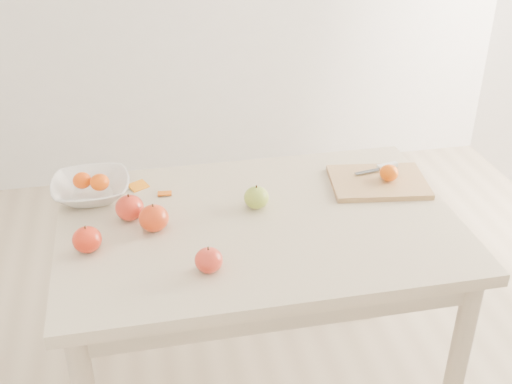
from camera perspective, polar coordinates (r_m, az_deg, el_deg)
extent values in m
cube|color=beige|center=(1.95, 0.29, -3.01)|extent=(1.20, 0.80, 0.04)
cylinder|color=#BCAA8E|center=(2.43, -14.13, -7.46)|extent=(0.06, 0.06, 0.71)
cylinder|color=#BCAA8E|center=(2.57, 10.58, -4.60)|extent=(0.06, 0.06, 0.71)
cylinder|color=#BCAA8E|center=(2.11, 17.35, -14.84)|extent=(0.06, 0.06, 0.71)
cube|color=tan|center=(2.17, 10.81, 0.89)|extent=(0.34, 0.27, 0.02)
ellipsoid|color=#D24A07|center=(2.15, 11.74, 1.68)|extent=(0.06, 0.06, 0.05)
imported|color=white|center=(2.11, -14.44, 0.27)|extent=(0.25, 0.25, 0.06)
ellipsoid|color=#E74408|center=(2.11, -15.21, 1.00)|extent=(0.06, 0.06, 0.05)
ellipsoid|color=#DD3C07|center=(2.08, -13.73, 0.85)|extent=(0.06, 0.06, 0.05)
cube|color=orange|center=(2.15, -10.41, 0.44)|extent=(0.07, 0.07, 0.01)
cube|color=#D9600F|center=(2.09, -8.12, -0.17)|extent=(0.05, 0.04, 0.01)
cube|color=silver|center=(2.24, 11.59, 2.31)|extent=(0.08, 0.03, 0.01)
cube|color=#383B40|center=(2.19, 9.92, 1.81)|extent=(0.10, 0.03, 0.00)
ellipsoid|color=olive|center=(1.99, 0.04, -0.49)|extent=(0.08, 0.08, 0.07)
ellipsoid|color=#961907|center=(1.90, -9.07, -2.31)|extent=(0.09, 0.09, 0.08)
ellipsoid|color=maroon|center=(1.72, -4.22, -6.06)|extent=(0.08, 0.08, 0.07)
ellipsoid|color=#9B0711|center=(1.97, -11.17, -1.38)|extent=(0.09, 0.09, 0.08)
ellipsoid|color=#9C060D|center=(1.85, -14.79, -4.11)|extent=(0.08, 0.08, 0.07)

